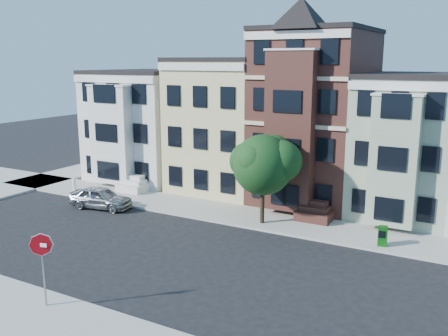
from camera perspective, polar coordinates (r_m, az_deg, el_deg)
The scene contains 11 objects.
ground at distance 25.31m, azimuth -1.12°, elevation -11.30°, with size 120.00×120.00×0.00m, color black.
far_sidewalk at distance 31.98m, azimuth 6.21°, elevation -6.12°, with size 60.00×4.00×0.15m, color #9E9B93.
house_white at distance 44.04m, azimuth -8.45°, elevation 4.77°, with size 8.00×9.00×9.00m, color silver.
house_yellow at distance 39.61m, azimuth 0.76°, elevation 4.82°, with size 7.00×9.00×10.00m, color #D0C789.
house_brown at distance 36.68m, azimuth 10.46°, elevation 5.60°, with size 7.00×9.00×12.00m, color #3E1E18.
house_green at distance 35.34m, azimuth 20.37°, elevation 2.33°, with size 6.00×9.00×9.00m, color #92A287.
street_tree at distance 30.58m, azimuth 4.46°, elevation -0.12°, with size 5.91×5.91×6.88m, color #1A4619, non-canonical shape.
parked_car at distance 35.71m, azimuth -13.90°, elevation -3.32°, with size 1.79×4.44×1.51m, color #929699.
newspaper_box at distance 28.82m, azimuth 17.67°, elevation -7.41°, with size 0.50×0.44×1.10m, color #0C5110.
fire_hydrant at distance 40.79m, azimuth -16.74°, elevation -1.92°, with size 0.25×0.25×0.70m, color white.
stop_sign at distance 21.96m, azimuth -19.97°, elevation -10.40°, with size 0.98×0.14×3.55m, color #BB0A12, non-canonical shape.
Camera 1 is at (11.80, -19.99, 10.09)m, focal length 40.00 mm.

